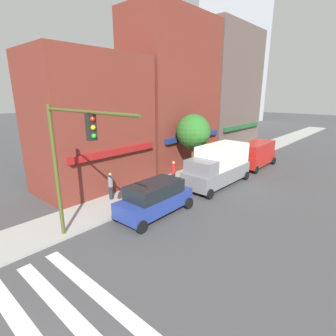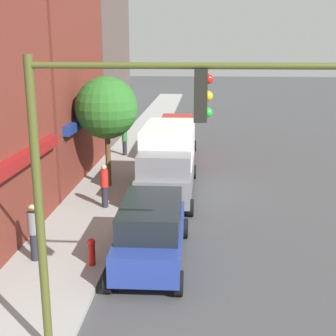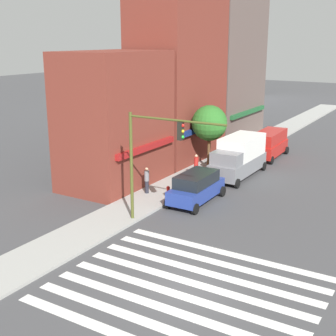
{
  "view_description": "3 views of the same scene",
  "coord_description": "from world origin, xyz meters",
  "px_view_note": "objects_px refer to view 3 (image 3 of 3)",
  "views": [
    {
      "loc": [
        -0.08,
        -5.02,
        6.74
      ],
      "look_at": [
        12.4,
        6.0,
        2.0
      ],
      "focal_mm": 28.0,
      "sensor_mm": 36.0,
      "label": 1
    },
    {
      "loc": [
        -3.38,
        3.2,
        6.46
      ],
      "look_at": [
        16.63,
        4.7,
        1.2
      ],
      "focal_mm": 50.0,
      "sensor_mm": 36.0,
      "label": 2
    },
    {
      "loc": [
        -15.46,
        -8.43,
        10.2
      ],
      "look_at": [
        5.13,
        4.0,
        3.5
      ],
      "focal_mm": 50.0,
      "sensor_mm": 36.0,
      "label": 3
    }
  ],
  "objects_px": {
    "traffic_signal": "(152,150)",
    "pedestrian_green_top": "(236,142)",
    "box_truck_grey": "(239,156)",
    "pedestrian_grey_coat": "(147,180)",
    "suv_blue": "(196,187)",
    "van_red": "(269,143)",
    "street_tree": "(209,123)",
    "fire_hydrant": "(168,192)",
    "pedestrian_red_jacket": "(196,166)"
  },
  "relations": [
    {
      "from": "traffic_signal",
      "to": "pedestrian_green_top",
      "type": "relative_size",
      "value": 3.57
    },
    {
      "from": "box_truck_grey",
      "to": "pedestrian_grey_coat",
      "type": "relative_size",
      "value": 3.51
    },
    {
      "from": "suv_blue",
      "to": "box_truck_grey",
      "type": "distance_m",
      "value": 6.88
    },
    {
      "from": "van_red",
      "to": "pedestrian_green_top",
      "type": "relative_size",
      "value": 2.85
    },
    {
      "from": "van_red",
      "to": "pedestrian_grey_coat",
      "type": "relative_size",
      "value": 2.85
    },
    {
      "from": "van_red",
      "to": "pedestrian_green_top",
      "type": "xyz_separation_m",
      "value": [
        0.0,
        3.09,
        -0.21
      ]
    },
    {
      "from": "van_red",
      "to": "traffic_signal",
      "type": "bearing_deg",
      "value": 177.53
    },
    {
      "from": "pedestrian_green_top",
      "to": "street_tree",
      "type": "xyz_separation_m",
      "value": [
        -6.27,
        -0.29,
        2.69
      ]
    },
    {
      "from": "suv_blue",
      "to": "pedestrian_grey_coat",
      "type": "distance_m",
      "value": 3.53
    },
    {
      "from": "van_red",
      "to": "pedestrian_green_top",
      "type": "distance_m",
      "value": 3.1
    },
    {
      "from": "traffic_signal",
      "to": "fire_hydrant",
      "type": "xyz_separation_m",
      "value": [
        4.0,
        1.39,
        -3.77
      ]
    },
    {
      "from": "traffic_signal",
      "to": "suv_blue",
      "type": "xyz_separation_m",
      "value": [
        4.67,
        -0.31,
        -3.36
      ]
    },
    {
      "from": "pedestrian_red_jacket",
      "to": "pedestrian_grey_coat",
      "type": "height_order",
      "value": "same"
    },
    {
      "from": "pedestrian_red_jacket",
      "to": "pedestrian_green_top",
      "type": "distance_m",
      "value": 9.26
    },
    {
      "from": "pedestrian_red_jacket",
      "to": "pedestrian_green_top",
      "type": "relative_size",
      "value": 1.0
    },
    {
      "from": "fire_hydrant",
      "to": "pedestrian_red_jacket",
      "type": "bearing_deg",
      "value": 7.43
    },
    {
      "from": "pedestrian_grey_coat",
      "to": "pedestrian_red_jacket",
      "type": "bearing_deg",
      "value": 68.61
    },
    {
      "from": "pedestrian_green_top",
      "to": "pedestrian_grey_coat",
      "type": "bearing_deg",
      "value": 79.57
    },
    {
      "from": "pedestrian_green_top",
      "to": "fire_hydrant",
      "type": "xyz_separation_m",
      "value": [
        -14.34,
        -1.39,
        -0.46
      ]
    },
    {
      "from": "traffic_signal",
      "to": "pedestrian_grey_coat",
      "type": "height_order",
      "value": "traffic_signal"
    },
    {
      "from": "fire_hydrant",
      "to": "suv_blue",
      "type": "bearing_deg",
      "value": -68.56
    },
    {
      "from": "traffic_signal",
      "to": "box_truck_grey",
      "type": "distance_m",
      "value": 11.87
    },
    {
      "from": "pedestrian_green_top",
      "to": "box_truck_grey",
      "type": "bearing_deg",
      "value": 105.63
    },
    {
      "from": "suv_blue",
      "to": "pedestrian_grey_coat",
      "type": "bearing_deg",
      "value": 96.49
    },
    {
      "from": "suv_blue",
      "to": "fire_hydrant",
      "type": "height_order",
      "value": "suv_blue"
    },
    {
      "from": "suv_blue",
      "to": "pedestrian_red_jacket",
      "type": "distance_m",
      "value": 5.04
    },
    {
      "from": "traffic_signal",
      "to": "pedestrian_green_top",
      "type": "xyz_separation_m",
      "value": [
        18.34,
        2.78,
        -3.31
      ]
    },
    {
      "from": "box_truck_grey",
      "to": "pedestrian_red_jacket",
      "type": "height_order",
      "value": "box_truck_grey"
    },
    {
      "from": "box_truck_grey",
      "to": "street_tree",
      "type": "distance_m",
      "value": 3.59
    },
    {
      "from": "van_red",
      "to": "fire_hydrant",
      "type": "xyz_separation_m",
      "value": [
        -14.34,
        1.7,
        -0.67
      ]
    },
    {
      "from": "pedestrian_green_top",
      "to": "fire_hydrant",
      "type": "relative_size",
      "value": 2.1
    },
    {
      "from": "box_truck_grey",
      "to": "van_red",
      "type": "distance_m",
      "value": 6.82
    },
    {
      "from": "fire_hydrant",
      "to": "street_tree",
      "type": "xyz_separation_m",
      "value": [
        8.08,
        1.1,
        3.15
      ]
    },
    {
      "from": "box_truck_grey",
      "to": "traffic_signal",
      "type": "bearing_deg",
      "value": 178.87
    },
    {
      "from": "traffic_signal",
      "to": "suv_blue",
      "type": "height_order",
      "value": "traffic_signal"
    },
    {
      "from": "pedestrian_grey_coat",
      "to": "fire_hydrant",
      "type": "relative_size",
      "value": 2.1
    },
    {
      "from": "traffic_signal",
      "to": "pedestrian_grey_coat",
      "type": "distance_m",
      "value": 6.23
    },
    {
      "from": "suv_blue",
      "to": "pedestrian_grey_coat",
      "type": "relative_size",
      "value": 2.67
    },
    {
      "from": "box_truck_grey",
      "to": "fire_hydrant",
      "type": "relative_size",
      "value": 7.38
    },
    {
      "from": "van_red",
      "to": "street_tree",
      "type": "height_order",
      "value": "street_tree"
    },
    {
      "from": "pedestrian_green_top",
      "to": "pedestrian_grey_coat",
      "type": "distance_m",
      "value": 14.14
    },
    {
      "from": "fire_hydrant",
      "to": "box_truck_grey",
      "type": "bearing_deg",
      "value": -12.72
    },
    {
      "from": "van_red",
      "to": "pedestrian_red_jacket",
      "type": "bearing_deg",
      "value": 164.12
    },
    {
      "from": "pedestrian_red_jacket",
      "to": "fire_hydrant",
      "type": "bearing_deg",
      "value": -136.39
    },
    {
      "from": "traffic_signal",
      "to": "box_truck_grey",
      "type": "xyz_separation_m",
      "value": [
        11.53,
        -0.31,
        -2.8
      ]
    },
    {
      "from": "van_red",
      "to": "street_tree",
      "type": "distance_m",
      "value": 7.3
    },
    {
      "from": "traffic_signal",
      "to": "fire_hydrant",
      "type": "distance_m",
      "value": 5.67
    },
    {
      "from": "suv_blue",
      "to": "street_tree",
      "type": "bearing_deg",
      "value": 19.75
    },
    {
      "from": "box_truck_grey",
      "to": "suv_blue",
      "type": "bearing_deg",
      "value": -179.58
    },
    {
      "from": "street_tree",
      "to": "pedestrian_grey_coat",
      "type": "bearing_deg",
      "value": 174.9
    }
  ]
}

